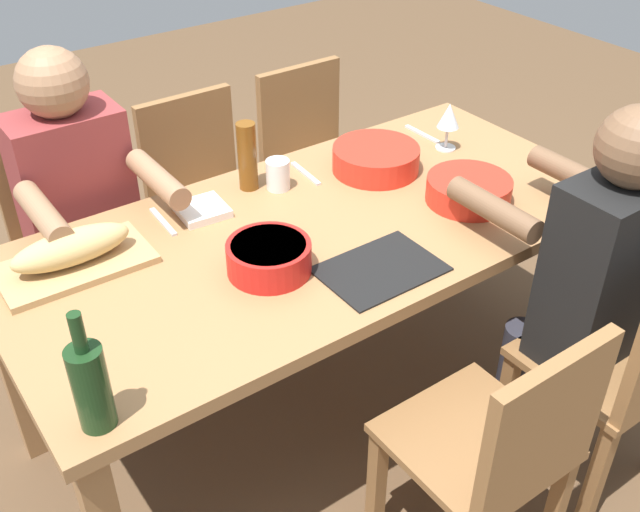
# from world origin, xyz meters

# --- Properties ---
(ground_plane) EXTENTS (8.00, 8.00, 0.00)m
(ground_plane) POSITION_xyz_m (0.00, 0.00, 0.00)
(ground_plane) COLOR brown
(dining_table) EXTENTS (1.85, 0.87, 0.74)m
(dining_table) POSITION_xyz_m (0.00, 0.00, 0.66)
(dining_table) COLOR #9E7044
(dining_table) RESTS_ON ground_plane
(chair_near_center) EXTENTS (0.40, 0.40, 0.85)m
(chair_near_center) POSITION_xyz_m (0.00, -0.76, 0.48)
(chair_near_center) COLOR olive
(chair_near_center) RESTS_ON ground_plane
(chair_far_left) EXTENTS (0.40, 0.40, 0.85)m
(chair_far_left) POSITION_xyz_m (-0.51, 0.76, 0.48)
(chair_far_left) COLOR olive
(chair_far_left) RESTS_ON ground_plane
(diner_far_left) EXTENTS (0.41, 0.53, 1.20)m
(diner_far_left) POSITION_xyz_m (-0.51, 0.58, 0.70)
(diner_far_left) COLOR #2D2D38
(diner_far_left) RESTS_ON ground_plane
(chair_far_center) EXTENTS (0.40, 0.40, 0.85)m
(chair_far_center) POSITION_xyz_m (0.00, 0.76, 0.48)
(chair_far_center) COLOR olive
(chair_far_center) RESTS_ON ground_plane
(chair_far_right) EXTENTS (0.40, 0.40, 0.85)m
(chair_far_right) POSITION_xyz_m (0.51, 0.76, 0.48)
(chair_far_right) COLOR olive
(chair_far_right) RESTS_ON ground_plane
(chair_near_right) EXTENTS (0.40, 0.40, 0.85)m
(chair_near_right) POSITION_xyz_m (0.51, -0.76, 0.48)
(chair_near_right) COLOR olive
(chair_near_right) RESTS_ON ground_plane
(diner_near_right) EXTENTS (0.41, 0.53, 1.20)m
(diner_near_right) POSITION_xyz_m (0.51, -0.58, 0.70)
(diner_near_right) COLOR #2D2D38
(diner_near_right) RESTS_ON ground_plane
(serving_bowl_fruit) EXTENTS (0.28, 0.28, 0.08)m
(serving_bowl_fruit) POSITION_xyz_m (0.35, 0.17, 0.79)
(serving_bowl_fruit) COLOR red
(serving_bowl_fruit) RESTS_ON dining_table
(serving_bowl_salad) EXTENTS (0.26, 0.26, 0.08)m
(serving_bowl_salad) POSITION_xyz_m (0.45, -0.15, 0.78)
(serving_bowl_salad) COLOR red
(serving_bowl_salad) RESTS_ON dining_table
(serving_bowl_pasta) EXTENTS (0.23, 0.23, 0.08)m
(serving_bowl_pasta) POSITION_xyz_m (-0.24, -0.11, 0.79)
(serving_bowl_pasta) COLOR red
(serving_bowl_pasta) RESTS_ON dining_table
(cutting_board) EXTENTS (0.40, 0.22, 0.02)m
(cutting_board) POSITION_xyz_m (-0.66, 0.21, 0.75)
(cutting_board) COLOR tan
(cutting_board) RESTS_ON dining_table
(bread_loaf) EXTENTS (0.32, 0.11, 0.09)m
(bread_loaf) POSITION_xyz_m (-0.66, 0.21, 0.81)
(bread_loaf) COLOR tan
(bread_loaf) RESTS_ON cutting_board
(wine_bottle) EXTENTS (0.08, 0.08, 0.29)m
(wine_bottle) POSITION_xyz_m (-0.82, -0.36, 0.85)
(wine_bottle) COLOR #193819
(wine_bottle) RESTS_ON dining_table
(beer_bottle) EXTENTS (0.06, 0.06, 0.22)m
(beer_bottle) POSITION_xyz_m (-0.05, 0.31, 0.85)
(beer_bottle) COLOR brown
(beer_bottle) RESTS_ON dining_table
(wine_glass) EXTENTS (0.08, 0.08, 0.17)m
(wine_glass) POSITION_xyz_m (0.64, 0.15, 0.86)
(wine_glass) COLOR silver
(wine_glass) RESTS_ON dining_table
(placemat_near_center) EXTENTS (0.32, 0.23, 0.01)m
(placemat_near_center) POSITION_xyz_m (0.00, -0.28, 0.74)
(placemat_near_center) COLOR black
(placemat_near_center) RESTS_ON dining_table
(fork_far_left) EXTENTS (0.02, 0.17, 0.01)m
(fork_far_left) POSITION_xyz_m (-0.37, 0.28, 0.74)
(fork_far_left) COLOR silver
(fork_far_left) RESTS_ON dining_table
(cup_far_center) EXTENTS (0.07, 0.07, 0.10)m
(cup_far_center) POSITION_xyz_m (0.02, 0.25, 0.79)
(cup_far_center) COLOR white
(cup_far_center) RESTS_ON dining_table
(fork_far_center) EXTENTS (0.03, 0.17, 0.01)m
(fork_far_center) POSITION_xyz_m (0.14, 0.28, 0.74)
(fork_far_center) COLOR silver
(fork_far_center) RESTS_ON dining_table
(fork_far_right) EXTENTS (0.02, 0.17, 0.01)m
(fork_far_right) POSITION_xyz_m (0.65, 0.28, 0.74)
(fork_far_right) COLOR silver
(fork_far_right) RESTS_ON dining_table
(napkin_stack) EXTENTS (0.15, 0.15, 0.02)m
(napkin_stack) POSITION_xyz_m (-0.25, 0.26, 0.75)
(napkin_stack) COLOR white
(napkin_stack) RESTS_ON dining_table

